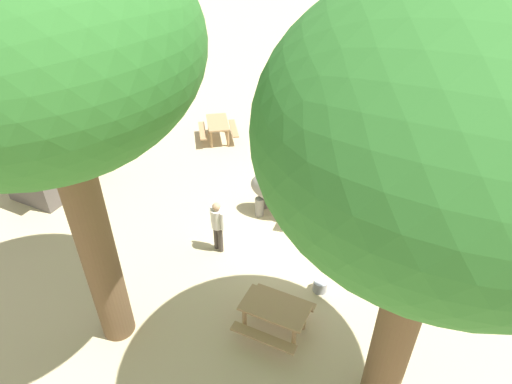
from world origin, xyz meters
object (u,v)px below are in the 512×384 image
object	(u,v)px
market_stall_white	(101,127)
feed_bucket	(320,286)
shade_tree_secondary	(42,56)
picnic_table_far	(275,312)
person_handler	(217,223)
elephant	(282,191)
market_stall_green	(45,161)
wooden_bench	(401,186)
shade_tree_main	(454,132)
picnic_table_near	(218,126)

from	to	relation	value
market_stall_white	feed_bucket	world-z (taller)	market_stall_white
shade_tree_secondary	picnic_table_far	distance (m)	6.83
person_handler	shade_tree_secondary	size ratio (longest dim) A/B	0.19
picnic_table_far	elephant	bearing A→B (deg)	-69.47
market_stall_green	market_stall_white	world-z (taller)	same
wooden_bench	feed_bucket	distance (m)	5.00
elephant	shade_tree_main	xyz separation A→B (m)	(-4.59, -4.03, 5.08)
shade_tree_secondary	market_stall_white	xyz separation A→B (m)	(6.05, 5.68, -5.26)
shade_tree_secondary	picnic_table_near	size ratio (longest dim) A/B	4.02
feed_bucket	shade_tree_main	bearing A→B (deg)	-138.44
elephant	feed_bucket	distance (m)	3.25
wooden_bench	elephant	bearing A→B (deg)	5.73
elephant	shade_tree_secondary	distance (m)	7.95
elephant	picnic_table_far	distance (m)	4.26
person_handler	shade_tree_main	distance (m)	7.53
picnic_table_near	shade_tree_main	bearing A→B (deg)	10.65
shade_tree_main	feed_bucket	xyz separation A→B (m)	(2.21, 1.96, -5.85)
person_handler	picnic_table_near	size ratio (longest dim) A/B	0.78
elephant	wooden_bench	distance (m)	4.02
person_handler	elephant	bearing A→B (deg)	-4.78
picnic_table_near	feed_bucket	bearing A→B (deg)	12.12
person_handler	market_stall_green	xyz separation A→B (m)	(0.11, 6.43, 0.19)
picnic_table_near	feed_bucket	world-z (taller)	picnic_table_near
person_handler	market_stall_white	world-z (taller)	market_stall_white
shade_tree_main	picnic_table_near	world-z (taller)	shade_tree_main
elephant	wooden_bench	world-z (taller)	elephant
picnic_table_far	feed_bucket	world-z (taller)	picnic_table_far
shade_tree_main	picnic_table_near	distance (m)	12.67
person_handler	feed_bucket	distance (m)	3.16
feed_bucket	picnic_table_near	bearing A→B (deg)	47.25
wooden_bench	picnic_table_near	distance (m)	7.33
elephant	picnic_table_far	world-z (taller)	elephant
elephant	picnic_table_far	size ratio (longest dim) A/B	1.40
shade_tree_secondary	picnic_table_near	world-z (taller)	shade_tree_secondary
person_handler	picnic_table_far	xyz separation A→B (m)	(-1.80, -2.49, -0.36)
shade_tree_main	picnic_table_far	xyz separation A→B (m)	(0.62, 2.53, -5.42)
picnic_table_far	market_stall_white	size ratio (longest dim) A/B	0.60
feed_bucket	market_stall_green	bearing A→B (deg)	88.11
person_handler	wooden_bench	xyz separation A→B (m)	(4.68, -4.09, -0.48)
person_handler	shade_tree_secondary	xyz separation A→B (m)	(-3.35, 0.75, 5.45)
wooden_bench	feed_bucket	bearing A→B (deg)	44.88
shade_tree_secondary	feed_bucket	bearing A→B (deg)	-50.51
shade_tree_secondary	market_stall_green	bearing A→B (deg)	58.70
wooden_bench	picnic_table_far	xyz separation A→B (m)	(-6.47, 1.60, 0.12)
wooden_bench	shade_tree_main	bearing A→B (deg)	64.25
elephant	shade_tree_main	distance (m)	7.95
shade_tree_secondary	picnic_table_far	bearing A→B (deg)	-64.44
person_handler	picnic_table_far	distance (m)	3.09
shade_tree_secondary	market_stall_green	distance (m)	8.47
picnic_table_far	shade_tree_main	bearing A→B (deg)	165.91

